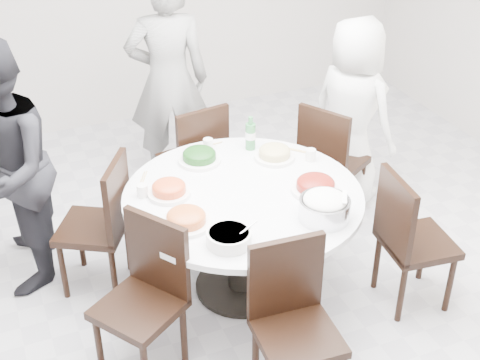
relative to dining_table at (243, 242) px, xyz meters
name	(u,v)px	position (x,y,z in m)	size (l,w,h in m)	color
floor	(237,305)	(-0.11, -0.16, -0.38)	(6.00, 6.00, 0.01)	silver
dining_table	(243,242)	(0.00, 0.00, 0.00)	(1.50, 1.50, 0.75)	white
chair_ne	(334,159)	(1.00, 0.58, 0.10)	(0.42, 0.42, 0.95)	black
chair_n	(192,158)	(0.01, 1.02, 0.10)	(0.42, 0.42, 0.95)	black
chair_nw	(92,225)	(-0.88, 0.43, 0.10)	(0.42, 0.42, 0.95)	black
chair_sw	(138,305)	(-0.81, -0.44, 0.10)	(0.42, 0.42, 0.95)	black
chair_s	(298,333)	(-0.10, -0.97, 0.10)	(0.42, 0.42, 0.95)	black
chair_se	(418,240)	(0.97, -0.53, 0.10)	(0.42, 0.42, 0.95)	black
diner_right	(352,113)	(1.22, 0.74, 0.38)	(0.73, 0.48, 1.50)	white
diner_middle	(168,81)	(0.01, 1.54, 0.53)	(0.66, 0.43, 1.80)	black
diner_left	(3,170)	(-1.35, 0.69, 0.47)	(0.83, 0.64, 1.70)	black
dish_greens	(199,157)	(-0.11, 0.48, 0.41)	(0.29, 0.29, 0.07)	white
dish_pale	(274,154)	(0.37, 0.32, 0.41)	(0.27, 0.27, 0.07)	white
dish_orange	(169,190)	(-0.43, 0.16, 0.41)	(0.27, 0.27, 0.07)	white
dish_redbrown	(315,186)	(0.42, -0.15, 0.41)	(0.31, 0.31, 0.08)	white
dish_tofu	(186,219)	(-0.43, -0.18, 0.41)	(0.29, 0.29, 0.08)	white
rice_bowl	(324,209)	(0.33, -0.43, 0.44)	(0.30, 0.30, 0.13)	silver
soup_bowl	(229,238)	(-0.27, -0.45, 0.41)	(0.25, 0.25, 0.08)	white
beverage_bottle	(251,133)	(0.27, 0.52, 0.50)	(0.07, 0.07, 0.24)	#30793E
tea_cups	(207,144)	(0.00, 0.63, 0.42)	(0.07, 0.07, 0.08)	white
chopsticks	(203,149)	(-0.03, 0.63, 0.38)	(0.24, 0.04, 0.01)	tan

